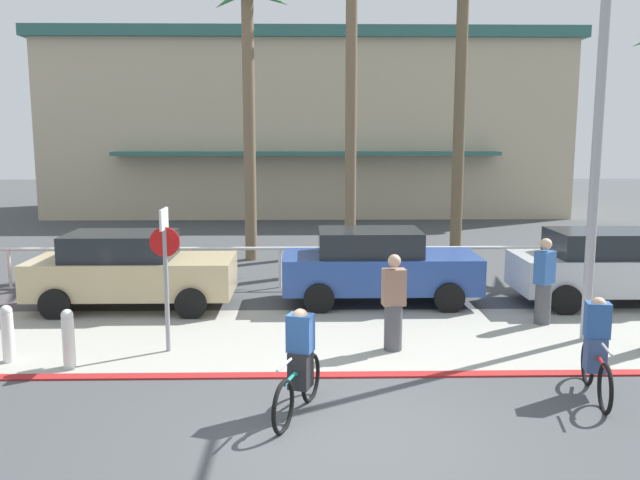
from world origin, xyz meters
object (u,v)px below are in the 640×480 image
at_px(bollard_1, 8,333).
at_px(cyclist_red_1, 596,349).
at_px(palm_tree_3, 461,38).
at_px(car_blue_2, 377,265).
at_px(pedestrian_1, 394,306).
at_px(streetlight_curb, 605,108).
at_px(palm_tree_2, 352,21).
at_px(cyclist_teal_0, 299,364).
at_px(stop_sign_bike_lane, 165,259).
at_px(palm_tree_1, 248,56).
at_px(car_tan_1, 131,270).
at_px(car_silver_3, 611,267).
at_px(pedestrian_0, 544,285).
at_px(bollard_0, 68,338).

bearing_deg(bollard_1, cyclist_red_1, -9.71).
xyz_separation_m(bollard_1, cyclist_red_1, (9.29, -1.59, 0.18)).
distance_m(palm_tree_3, car_blue_2, 8.81).
bearing_deg(pedestrian_1, streetlight_curb, 4.55).
distance_m(palm_tree_2, cyclist_teal_0, 14.29).
xyz_separation_m(stop_sign_bike_lane, palm_tree_3, (7.15, 9.28, 5.03)).
xyz_separation_m(palm_tree_1, pedestrian_1, (3.24, -8.93, -5.29)).
relative_size(palm_tree_2, car_tan_1, 2.26).
height_order(streetlight_curb, cyclist_teal_0, streetlight_curb).
height_order(palm_tree_2, pedestrian_1, palm_tree_2).
xyz_separation_m(palm_tree_1, cyclist_teal_0, (1.60, -11.58, -5.41)).
distance_m(stop_sign_bike_lane, streetlight_curb, 8.10).
height_order(bollard_1, car_blue_2, car_blue_2).
height_order(car_silver_3, pedestrian_1, pedestrian_1).
xyz_separation_m(pedestrian_0, pedestrian_1, (-3.25, -1.61, -0.01)).
relative_size(stop_sign_bike_lane, cyclist_teal_0, 1.47).
relative_size(streetlight_curb, palm_tree_1, 0.92).
xyz_separation_m(palm_tree_1, car_blue_2, (3.32, -5.48, -5.24)).
relative_size(bollard_1, palm_tree_2, 0.10).
distance_m(car_tan_1, cyclist_red_1, 9.65).
bearing_deg(car_tan_1, car_silver_3, 0.71).
xyz_separation_m(streetlight_curb, pedestrian_1, (-3.68, -0.29, -3.46)).
bearing_deg(car_silver_3, stop_sign_bike_lane, -161.08).
xyz_separation_m(cyclist_red_1, pedestrian_0, (0.53, 3.70, 0.13)).
relative_size(car_silver_3, pedestrian_1, 2.52).
bearing_deg(car_blue_2, cyclist_teal_0, -105.74).
xyz_separation_m(car_silver_3, cyclist_teal_0, (-6.98, -5.87, -0.18)).
height_order(palm_tree_2, car_blue_2, palm_tree_2).
height_order(bollard_0, palm_tree_1, palm_tree_1).
bearing_deg(streetlight_curb, car_silver_3, 60.36).
distance_m(palm_tree_3, pedestrian_0, 9.68).
distance_m(bollard_1, pedestrian_1, 6.59).
bearing_deg(car_silver_3, palm_tree_2, 128.99).
relative_size(palm_tree_3, cyclist_red_1, 5.12).
xyz_separation_m(streetlight_curb, car_tan_1, (-9.10, 2.79, -3.41)).
bearing_deg(palm_tree_3, cyclist_teal_0, -111.87).
relative_size(car_blue_2, cyclist_teal_0, 2.53).
height_order(bollard_0, car_tan_1, car_tan_1).
bearing_deg(car_tan_1, palm_tree_3, 35.92).
relative_size(bollard_0, pedestrian_0, 0.56).
bearing_deg(cyclist_teal_0, car_silver_3, 40.04).
distance_m(car_blue_2, pedestrian_0, 3.67).
bearing_deg(pedestrian_1, bollard_1, -175.67).
bearing_deg(stop_sign_bike_lane, pedestrian_1, -0.26).
distance_m(stop_sign_bike_lane, palm_tree_1, 9.98).
bearing_deg(palm_tree_3, palm_tree_2, 168.75).
bearing_deg(pedestrian_1, palm_tree_1, 109.93).
height_order(stop_sign_bike_lane, car_tan_1, stop_sign_bike_lane).
height_order(bollard_1, palm_tree_2, palm_tree_2).
distance_m(bollard_1, cyclist_teal_0, 5.38).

